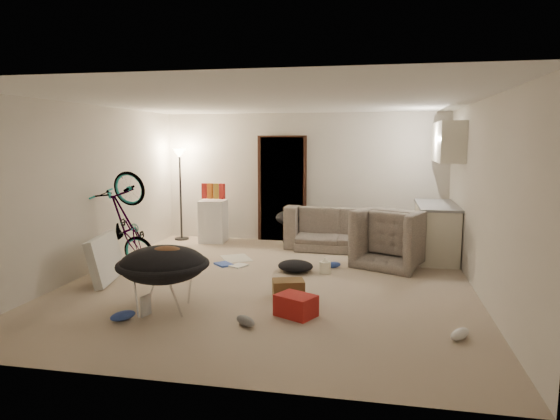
% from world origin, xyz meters
% --- Properties ---
extents(floor, '(5.50, 6.00, 0.02)m').
position_xyz_m(floor, '(0.00, 0.00, -0.01)').
color(floor, tan).
rests_on(floor, ground).
extents(ceiling, '(5.50, 6.00, 0.02)m').
position_xyz_m(ceiling, '(0.00, 0.00, 2.51)').
color(ceiling, white).
rests_on(ceiling, wall_back).
extents(wall_back, '(5.50, 0.02, 2.50)m').
position_xyz_m(wall_back, '(0.00, 3.01, 1.25)').
color(wall_back, silver).
rests_on(wall_back, floor).
extents(wall_front, '(5.50, 0.02, 2.50)m').
position_xyz_m(wall_front, '(0.00, -3.01, 1.25)').
color(wall_front, silver).
rests_on(wall_front, floor).
extents(wall_left, '(0.02, 6.00, 2.50)m').
position_xyz_m(wall_left, '(-2.76, 0.00, 1.25)').
color(wall_left, silver).
rests_on(wall_left, floor).
extents(wall_right, '(0.02, 6.00, 2.50)m').
position_xyz_m(wall_right, '(2.76, 0.00, 1.25)').
color(wall_right, silver).
rests_on(wall_right, floor).
extents(doorway, '(0.85, 0.10, 2.04)m').
position_xyz_m(doorway, '(-0.40, 2.97, 1.02)').
color(doorway, black).
rests_on(doorway, floor).
extents(door_trim, '(0.97, 0.04, 2.10)m').
position_xyz_m(door_trim, '(-0.40, 2.94, 1.02)').
color(door_trim, '#331B12').
rests_on(door_trim, floor).
extents(floor_lamp, '(0.28, 0.28, 1.81)m').
position_xyz_m(floor_lamp, '(-2.40, 2.65, 1.31)').
color(floor_lamp, black).
rests_on(floor_lamp, floor).
extents(kitchen_counter, '(0.60, 1.50, 0.88)m').
position_xyz_m(kitchen_counter, '(2.43, 2.00, 0.44)').
color(kitchen_counter, silver).
rests_on(kitchen_counter, floor).
extents(counter_top, '(0.64, 1.54, 0.04)m').
position_xyz_m(counter_top, '(2.43, 2.00, 0.90)').
color(counter_top, gray).
rests_on(counter_top, kitchen_counter).
extents(kitchen_uppers, '(0.38, 1.40, 0.65)m').
position_xyz_m(kitchen_uppers, '(2.56, 2.00, 1.95)').
color(kitchen_uppers, silver).
rests_on(kitchen_uppers, wall_right).
extents(sofa, '(2.04, 0.89, 0.58)m').
position_xyz_m(sofa, '(0.81, 2.45, 0.29)').
color(sofa, '#333A34').
rests_on(sofa, floor).
extents(armchair, '(1.32, 1.26, 0.67)m').
position_xyz_m(armchair, '(1.77, 1.42, 0.34)').
color(armchair, '#333A34').
rests_on(armchair, floor).
extents(bicycle, '(1.63, 0.87, 0.90)m').
position_xyz_m(bicycle, '(-2.30, 0.28, 0.41)').
color(bicycle, black).
rests_on(bicycle, floor).
extents(book_asset, '(0.28, 0.24, 0.02)m').
position_xyz_m(book_asset, '(-1.11, -1.67, 0.01)').
color(book_asset, '#A91D19').
rests_on(book_asset, floor).
extents(mini_fridge, '(0.51, 0.51, 0.82)m').
position_xyz_m(mini_fridge, '(-1.69, 2.55, 0.41)').
color(mini_fridge, white).
rests_on(mini_fridge, floor).
extents(snack_box_0, '(0.10, 0.08, 0.30)m').
position_xyz_m(snack_box_0, '(-1.86, 2.55, 1.00)').
color(snack_box_0, '#A91D19').
rests_on(snack_box_0, mini_fridge).
extents(snack_box_1, '(0.11, 0.09, 0.30)m').
position_xyz_m(snack_box_1, '(-1.74, 2.55, 1.00)').
color(snack_box_1, '#CC6019').
rests_on(snack_box_1, mini_fridge).
extents(snack_box_2, '(0.12, 0.10, 0.30)m').
position_xyz_m(snack_box_2, '(-1.62, 2.55, 1.00)').
color(snack_box_2, gold).
rests_on(snack_box_2, mini_fridge).
extents(snack_box_3, '(0.12, 0.10, 0.30)m').
position_xyz_m(snack_box_3, '(-1.50, 2.55, 1.00)').
color(snack_box_3, '#A91D19').
rests_on(snack_box_3, mini_fridge).
extents(saucer_chair, '(1.07, 1.07, 0.76)m').
position_xyz_m(saucer_chair, '(-0.97, -1.36, 0.45)').
color(saucer_chair, silver).
rests_on(saucer_chair, floor).
extents(hoodie, '(0.60, 0.56, 0.22)m').
position_xyz_m(hoodie, '(-0.92, -1.39, 0.66)').
color(hoodie, '#57341D').
rests_on(hoodie, saucer_chair).
extents(sofa_drape, '(0.59, 0.49, 0.28)m').
position_xyz_m(sofa_drape, '(-0.14, 2.45, 0.54)').
color(sofa_drape, black).
rests_on(sofa_drape, sofa).
extents(tv_box, '(0.45, 1.02, 0.66)m').
position_xyz_m(tv_box, '(-2.30, -0.37, 0.33)').
color(tv_box, silver).
rests_on(tv_box, floor).
extents(drink_case_a, '(0.46, 0.38, 0.22)m').
position_xyz_m(drink_case_a, '(0.37, -0.60, 0.11)').
color(drink_case_a, brown).
rests_on(drink_case_a, floor).
extents(drink_case_b, '(0.52, 0.47, 0.25)m').
position_xyz_m(drink_case_b, '(0.58, -1.25, 0.12)').
color(drink_case_b, '#A91D19').
rests_on(drink_case_b, floor).
extents(juicer, '(0.17, 0.17, 0.25)m').
position_xyz_m(juicer, '(0.70, 0.65, 0.10)').
color(juicer, white).
rests_on(juicer, floor).
extents(newspaper, '(0.67, 0.71, 0.01)m').
position_xyz_m(newspaper, '(-0.87, 1.29, 0.00)').
color(newspaper, beige).
rests_on(newspaper, floor).
extents(book_blue, '(0.36, 0.36, 0.03)m').
position_xyz_m(book_blue, '(-0.94, 0.81, 0.01)').
color(book_blue, '#3352B8').
rests_on(book_blue, floor).
extents(book_white, '(0.29, 0.33, 0.02)m').
position_xyz_m(book_white, '(-0.68, 0.78, 0.01)').
color(book_white, silver).
rests_on(book_white, floor).
extents(shoe_0, '(0.29, 0.23, 0.10)m').
position_xyz_m(shoe_0, '(0.79, 0.97, 0.05)').
color(shoe_0, '#3352B8').
rests_on(shoe_0, floor).
extents(shoe_1, '(0.29, 0.21, 0.10)m').
position_xyz_m(shoe_1, '(0.15, 0.94, 0.05)').
color(shoe_1, slate).
rests_on(shoe_1, floor).
extents(shoe_2, '(0.27, 0.30, 0.11)m').
position_xyz_m(shoe_2, '(-1.28, -1.77, 0.05)').
color(shoe_2, '#3352B8').
rests_on(shoe_2, floor).
extents(shoe_3, '(0.30, 0.27, 0.11)m').
position_xyz_m(shoe_3, '(0.09, -1.66, 0.05)').
color(shoe_3, slate).
rests_on(shoe_3, floor).
extents(shoe_4, '(0.27, 0.32, 0.11)m').
position_xyz_m(shoe_4, '(2.30, -1.60, 0.06)').
color(shoe_4, white).
rests_on(shoe_4, floor).
extents(clothes_lump_a, '(0.61, 0.55, 0.17)m').
position_xyz_m(clothes_lump_a, '(0.25, 0.65, 0.09)').
color(clothes_lump_a, black).
rests_on(clothes_lump_a, floor).
extents(clothes_lump_b, '(0.62, 0.62, 0.14)m').
position_xyz_m(clothes_lump_b, '(-0.08, 2.55, 0.07)').
color(clothes_lump_b, black).
rests_on(clothes_lump_b, floor).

